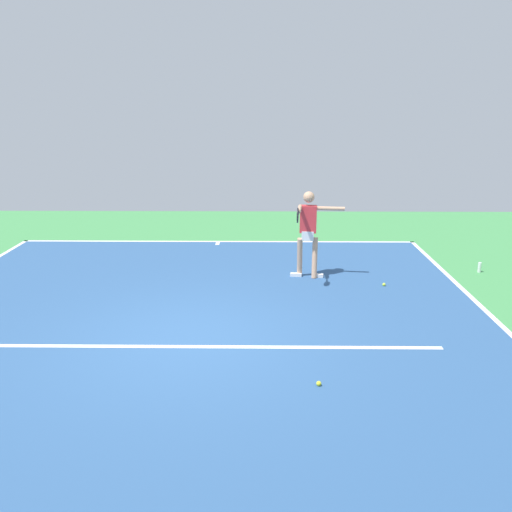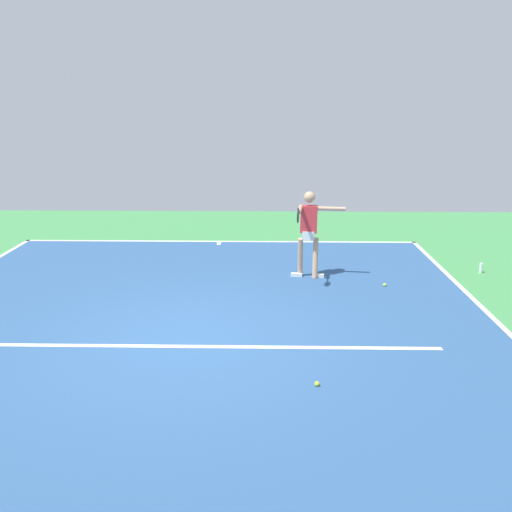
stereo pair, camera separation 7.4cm
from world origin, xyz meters
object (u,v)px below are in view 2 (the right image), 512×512
(tennis_ball_by_sideline, at_px, (317,384))
(tennis_ball_near_service_line, at_px, (385,285))
(water_bottle, at_px, (481,268))
(tennis_player, at_px, (309,228))

(tennis_ball_by_sideline, xyz_separation_m, tennis_ball_near_service_line, (-1.71, -3.97, 0.00))
(water_bottle, bearing_deg, tennis_ball_by_sideline, 50.92)
(tennis_player, distance_m, water_bottle, 3.92)
(tennis_player, bearing_deg, water_bottle, -167.23)
(water_bottle, bearing_deg, tennis_player, 5.89)
(tennis_player, height_order, tennis_ball_by_sideline, tennis_player)
(tennis_player, relative_size, tennis_ball_by_sideline, 27.74)
(tennis_player, relative_size, tennis_ball_near_service_line, 27.74)
(tennis_ball_by_sideline, bearing_deg, tennis_player, -92.59)
(tennis_player, xyz_separation_m, tennis_ball_near_service_line, (-1.51, 0.55, -1.03))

